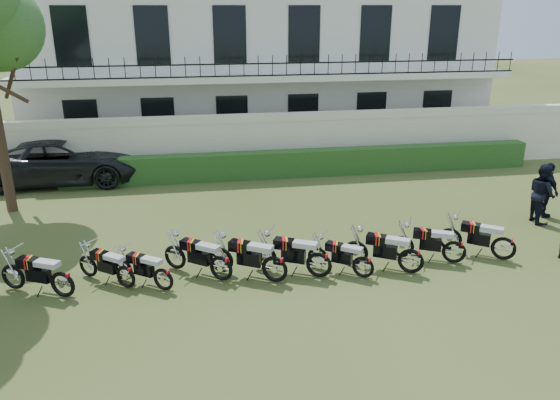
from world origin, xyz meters
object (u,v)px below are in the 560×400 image
at_px(motorcycle_9, 504,243).
at_px(motorcycle_0, 62,278).
at_px(motorcycle_1, 125,271).
at_px(motorcycle_5, 319,259).
at_px(motorcycle_8, 455,247).
at_px(motorcycle_3, 221,262).
at_px(suv, 63,161).
at_px(motorcycle_2, 163,274).
at_px(motorcycle_7, 411,255).
at_px(officer_5, 546,190).
at_px(motorcycle_4, 275,263).
at_px(motorcycle_6, 363,262).
at_px(officer_4, 542,193).

bearing_deg(motorcycle_9, motorcycle_0, 126.85).
bearing_deg(motorcycle_1, motorcycle_5, -55.60).
height_order(motorcycle_5, motorcycle_8, motorcycle_5).
relative_size(motorcycle_3, motorcycle_5, 0.89).
distance_m(motorcycle_1, suv, 9.26).
xyz_separation_m(motorcycle_2, motorcycle_8, (7.21, 0.24, 0.04)).
height_order(motorcycle_7, officer_5, officer_5).
bearing_deg(motorcycle_2, suv, 58.46).
xyz_separation_m(motorcycle_9, officer_5, (2.92, 2.68, 0.37)).
xyz_separation_m(motorcycle_1, motorcycle_9, (9.41, -0.06, 0.05)).
distance_m(motorcycle_0, motorcycle_5, 5.86).
bearing_deg(motorcycle_2, officer_5, -41.02).
height_order(motorcycle_2, motorcycle_4, motorcycle_4).
bearing_deg(motorcycle_3, motorcycle_4, -66.23).
bearing_deg(motorcycle_0, officer_5, -52.78).
distance_m(motorcycle_2, officer_5, 11.83).
bearing_deg(motorcycle_7, motorcycle_5, 116.32).
distance_m(motorcycle_0, motorcycle_6, 6.91).
height_order(motorcycle_3, motorcycle_4, motorcycle_4).
distance_m(motorcycle_6, motorcycle_9, 3.86).
height_order(motorcycle_4, suv, suv).
bearing_deg(officer_4, officer_5, -41.41).
bearing_deg(motorcycle_1, motorcycle_0, 136.42).
relative_size(motorcycle_3, suv, 0.28).
height_order(motorcycle_8, motorcycle_9, motorcycle_9).
bearing_deg(motorcycle_1, motorcycle_2, -69.71).
bearing_deg(motorcycle_2, motorcycle_5, -54.46).
height_order(suv, officer_5, officer_5).
height_order(motorcycle_5, officer_5, officer_5).
height_order(motorcycle_6, officer_5, officer_5).
xyz_separation_m(motorcycle_5, officer_4, (7.40, 2.47, 0.40)).
distance_m(motorcycle_0, motorcycle_4, 4.78).
height_order(motorcycle_2, motorcycle_5, motorcycle_5).
xyz_separation_m(motorcycle_2, motorcycle_7, (5.91, -0.12, 0.07)).
distance_m(motorcycle_5, suv, 11.74).
relative_size(motorcycle_2, motorcycle_5, 0.78).
bearing_deg(motorcycle_9, motorcycle_2, 127.36).
bearing_deg(motorcycle_4, motorcycle_6, -63.49).
bearing_deg(suv, motorcycle_8, -128.72).
distance_m(motorcycle_8, suv, 14.17).
relative_size(motorcycle_3, officer_5, 0.95).
relative_size(motorcycle_0, officer_5, 1.04).
distance_m(motorcycle_2, suv, 9.82).
relative_size(motorcycle_5, motorcycle_7, 1.04).
relative_size(motorcycle_3, motorcycle_9, 1.00).
bearing_deg(motorcycle_3, motorcycle_6, -60.55).
height_order(suv, officer_4, officer_4).
height_order(motorcycle_3, officer_4, officer_4).
distance_m(motorcycle_5, motorcycle_9, 4.89).
distance_m(motorcycle_5, officer_5, 8.31).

